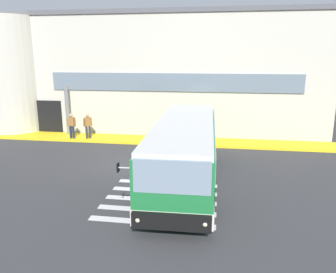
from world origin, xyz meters
name	(u,v)px	position (x,y,z in m)	size (l,w,h in m)	color
ground_plane	(137,164)	(0.00, 0.00, -0.01)	(80.00, 90.00, 0.02)	#353538
bay_paint_stripes	(160,200)	(2.00, -4.20, 0.00)	(4.40, 3.96, 0.01)	silver
terminal_building	(162,71)	(-0.70, 11.64, 4.24)	(24.66, 13.80, 8.50)	beige
boarding_curb	(155,140)	(0.00, 4.80, 0.07)	(26.86, 2.00, 0.15)	yellow
entry_support_column	(67,110)	(-6.28, 5.40, 1.83)	(0.28, 0.28, 3.35)	slate
bus_main_foreground	(185,152)	(2.70, -1.80, 1.33)	(3.02, 10.58, 2.70)	#1E7238
passenger_near_column	(72,124)	(-5.48, 4.24, 1.11)	(0.59, 0.38, 1.68)	#1E2338
passenger_by_doorway	(88,125)	(-4.42, 4.37, 1.08)	(0.49, 0.40, 1.68)	#2D2D33
safety_bollard_yellow	(165,140)	(0.88, 3.60, 0.45)	(0.18, 0.18, 0.90)	yellow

